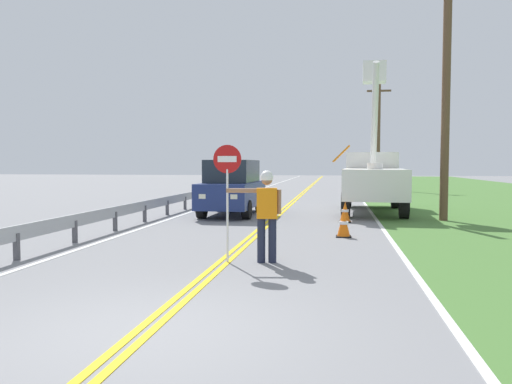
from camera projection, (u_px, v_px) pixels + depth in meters
name	position (u px, v px, depth m)	size (l,w,h in m)	color
ground_plane	(144.00, 332.00, 5.80)	(160.00, 160.00, 0.00)	gray
centerline_yellow_left	(291.00, 202.00, 25.53)	(0.11, 110.00, 0.01)	yellow
centerline_yellow_right	(294.00, 202.00, 25.50)	(0.11, 110.00, 0.01)	yellow
edge_line_right	(364.00, 203.00, 24.94)	(0.12, 110.00, 0.01)	silver
edge_line_left	(224.00, 201.00, 26.09)	(0.12, 110.00, 0.01)	silver
flagger_worker	(266.00, 210.00, 9.83)	(1.08, 0.30, 1.83)	#1E2338
stop_sign_paddle	(227.00, 176.00, 9.81)	(0.56, 0.04, 2.33)	silver
utility_bucket_truck	(373.00, 177.00, 20.46)	(2.90, 6.89, 6.02)	white
oncoming_suv_nearest	(233.00, 187.00, 19.10)	(1.96, 4.63, 2.10)	navy
utility_pole_near	(446.00, 95.00, 16.97)	(1.80, 0.28, 8.22)	brown
utility_pole_mid	(378.00, 134.00, 37.96)	(1.80, 0.28, 8.09)	brown
traffic_cone_lead	(344.00, 225.00, 13.32)	(0.40, 0.40, 0.70)	orange
traffic_cone_mid	(345.00, 212.00, 16.74)	(0.40, 0.40, 0.70)	orange
guardrail_left_shoulder	(193.00, 196.00, 22.49)	(0.10, 32.00, 0.71)	#9EA0A3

